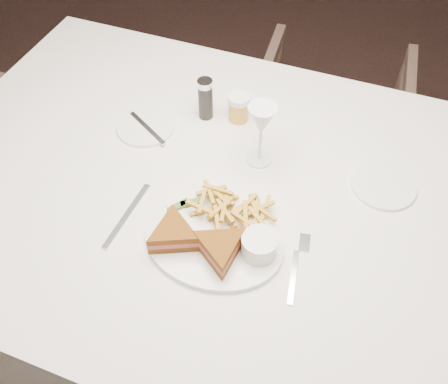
% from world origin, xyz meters
% --- Properties ---
extents(ground, '(5.00, 5.00, 0.00)m').
position_xyz_m(ground, '(0.00, 0.00, 0.00)').
color(ground, black).
rests_on(ground, ground).
extents(table, '(1.67, 1.15, 0.75)m').
position_xyz_m(table, '(0.05, -0.28, 0.38)').
color(table, silver).
rests_on(table, ground).
extents(chair_far, '(0.65, 0.62, 0.60)m').
position_xyz_m(chair_far, '(0.13, 0.59, 0.30)').
color(chair_far, '#4C392F').
rests_on(chair_far, ground).
extents(table_setting, '(0.80, 0.62, 0.18)m').
position_xyz_m(table_setting, '(0.06, -0.34, 0.79)').
color(table_setting, white).
rests_on(table_setting, table).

